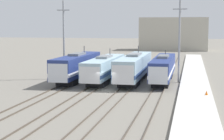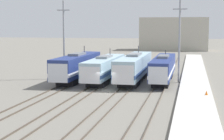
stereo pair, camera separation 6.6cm
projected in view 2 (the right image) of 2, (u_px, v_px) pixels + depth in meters
The scene contains 14 objects.
ground_plane at pixel (107, 91), 48.64m from camera, with size 400.00×400.00×0.00m, color slate.
rail_pair_far_left at pixel (59, 89), 50.00m from camera, with size 1.51×120.00×0.15m.
rail_pair_center_left at pixel (91, 90), 49.09m from camera, with size 1.51×120.00×0.15m.
rail_pair_center_right at pixel (123, 91), 48.18m from camera, with size 1.51×120.00×0.15m.
rail_pair_far_right at pixel (157, 92), 47.27m from camera, with size 1.51×120.00×0.15m.
locomotive_far_left at pixel (76, 67), 57.27m from camera, with size 3.00×17.48×5.13m.
locomotive_center_left at pixel (104, 68), 56.26m from camera, with size 3.02×17.31×4.79m.
locomotive_center_right at pixel (134, 67), 56.62m from camera, with size 3.12×19.55×5.17m.
locomotive_far_right at pixel (163, 68), 56.23m from camera, with size 2.76×18.48×4.48m.
catenary_tower_left at pixel (64, 39), 58.79m from camera, with size 2.09×0.29×12.32m.
catenary_tower_right at pixel (179, 40), 55.06m from camera, with size 2.09×0.29×12.32m.
platform at pixel (195, 93), 46.28m from camera, with size 4.00×120.00×0.40m.
traffic_cone at pixel (206, 93), 43.60m from camera, with size 0.35×0.35×0.52m.
depot_building at pixel (174, 34), 128.81m from camera, with size 22.68×11.99×11.15m.
Camera 2 is at (10.74, -46.77, 8.45)m, focal length 60.00 mm.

